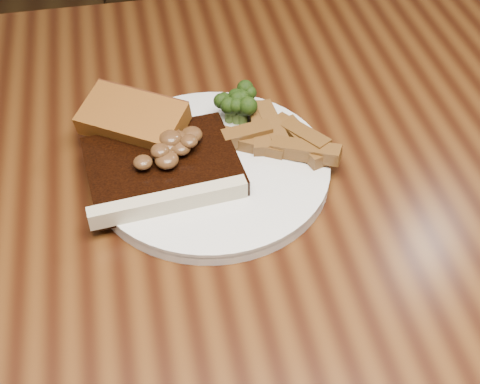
# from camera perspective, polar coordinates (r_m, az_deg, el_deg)

# --- Properties ---
(dining_table) EXTENTS (1.60, 0.90, 0.75)m
(dining_table) POSITION_cam_1_polar(r_m,az_deg,el_deg) (0.78, 0.78, -5.86)
(dining_table) COLOR #47260E
(dining_table) RESTS_ON ground
(chair_far) EXTENTS (0.47, 0.47, 0.88)m
(chair_far) POSITION_cam_1_polar(r_m,az_deg,el_deg) (1.36, -2.21, 10.14)
(chair_far) COLOR black
(chair_far) RESTS_ON ground
(plate) EXTENTS (0.28, 0.28, 0.01)m
(plate) POSITION_cam_1_polar(r_m,az_deg,el_deg) (0.74, -2.42, 1.88)
(plate) COLOR white
(plate) RESTS_ON dining_table
(steak) EXTENTS (0.17, 0.14, 0.02)m
(steak) POSITION_cam_1_polar(r_m,az_deg,el_deg) (0.72, -6.60, 2.09)
(steak) COLOR black
(steak) RESTS_ON plate
(steak_bone) EXTENTS (0.16, 0.03, 0.02)m
(steak_bone) POSITION_cam_1_polar(r_m,az_deg,el_deg) (0.68, -6.08, -1.09)
(steak_bone) COLOR beige
(steak_bone) RESTS_ON plate
(mushroom_pile) EXTENTS (0.07, 0.07, 0.03)m
(mushroom_pile) POSITION_cam_1_polar(r_m,az_deg,el_deg) (0.70, -6.15, 4.00)
(mushroom_pile) COLOR #53301A
(mushroom_pile) RESTS_ON steak
(garlic_bread) EXTENTS (0.13, 0.11, 0.02)m
(garlic_bread) POSITION_cam_1_polar(r_m,az_deg,el_deg) (0.76, -8.96, 5.03)
(garlic_bread) COLOR brown
(garlic_bread) RESTS_ON plate
(potato_wedges) EXTENTS (0.10, 0.10, 0.02)m
(potato_wedges) POSITION_cam_1_polar(r_m,az_deg,el_deg) (0.74, 2.88, 4.07)
(potato_wedges) COLOR brown
(potato_wedges) RESTS_ON plate
(broccoli_cluster) EXTENTS (0.06, 0.06, 0.04)m
(broccoli_cluster) POSITION_cam_1_polar(r_m,az_deg,el_deg) (0.78, -0.68, 7.18)
(broccoli_cluster) COLOR #21330B
(broccoli_cluster) RESTS_ON plate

